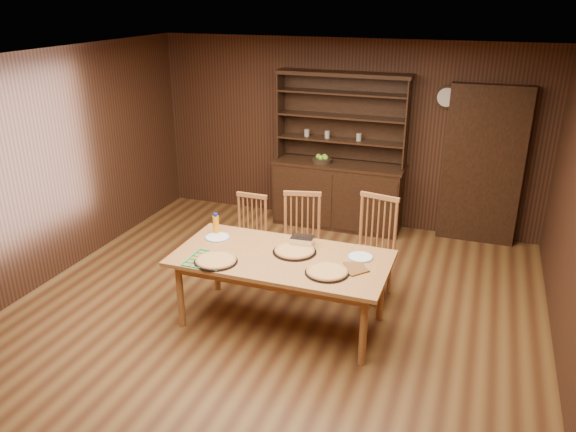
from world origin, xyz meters
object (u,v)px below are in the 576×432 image
at_px(dining_table, 281,263).
at_px(chair_right, 373,243).
at_px(chair_left, 249,233).
at_px(chair_center, 301,237).
at_px(china_hutch, 338,186).
at_px(juice_bottle, 216,224).

relative_size(dining_table, chair_right, 1.85).
bearing_deg(chair_left, chair_right, 1.38).
bearing_deg(chair_center, china_hutch, 78.27).
height_order(dining_table, chair_left, chair_left).
relative_size(chair_center, chair_right, 0.96).
bearing_deg(china_hutch, chair_right, -63.82).
xyz_separation_m(china_hutch, chair_left, (-0.60, -1.80, -0.08)).
xyz_separation_m(chair_center, juice_bottle, (-0.77, -0.59, 0.28)).
bearing_deg(chair_left, chair_center, -2.06).
bearing_deg(china_hutch, chair_center, -88.07).
distance_m(china_hutch, chair_center, 1.83).
distance_m(chair_center, juice_bottle, 1.01).
relative_size(chair_center, juice_bottle, 4.70).
bearing_deg(dining_table, juice_bottle, 161.30).
height_order(dining_table, juice_bottle, juice_bottle).
xyz_separation_m(chair_left, juice_bottle, (-0.11, -0.62, 0.34)).
xyz_separation_m(china_hutch, dining_table, (0.15, -2.71, 0.08)).
relative_size(chair_left, juice_bottle, 4.22).
distance_m(china_hutch, chair_left, 1.89).
bearing_deg(juice_bottle, chair_right, 21.71).
height_order(chair_left, juice_bottle, juice_bottle).
height_order(chair_center, chair_right, chair_right).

